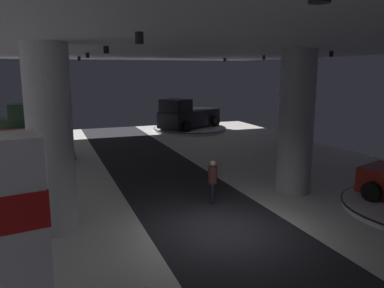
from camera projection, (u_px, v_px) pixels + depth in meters
ground at (223, 231)px, 11.58m from camera, size 24.00×44.00×0.06m
ceiling_with_spotlights at (227, 39)px, 10.51m from camera, size 24.00×44.00×0.39m
column_left at (50, 140)px, 11.06m from camera, size 1.28×1.28×5.50m
column_right at (296, 122)px, 14.73m from camera, size 1.33×1.33×5.50m
display_platform_deep_right at (190, 129)px, 30.25m from camera, size 5.68×5.68×0.26m
pickup_truck_deep_right at (187, 116)px, 29.80m from camera, size 5.62×4.61×2.30m
display_platform_far_left at (20, 159)px, 20.12m from camera, size 5.68×5.68×0.27m
pickup_truck_far_left at (25, 139)px, 20.00m from camera, size 5.48×3.07×2.30m
display_platform_deep_left at (0, 141)px, 24.96m from camera, size 5.68×5.68×0.29m
pickup_truck_deep_left at (4, 125)px, 24.81m from camera, size 5.60×3.46×2.30m
visitor_walking_near at (212, 179)px, 13.73m from camera, size 0.32×0.32×1.59m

